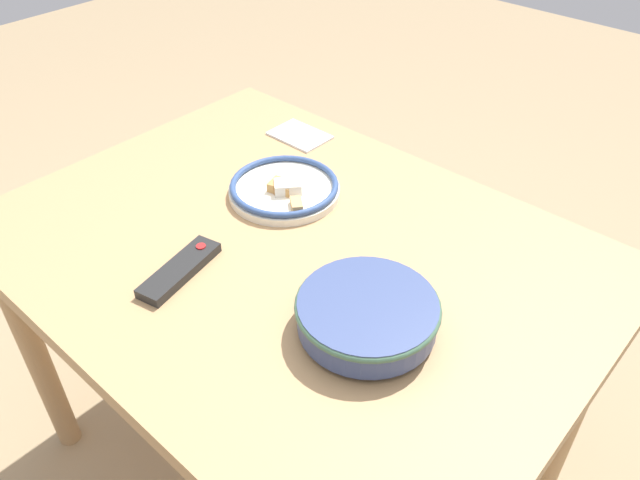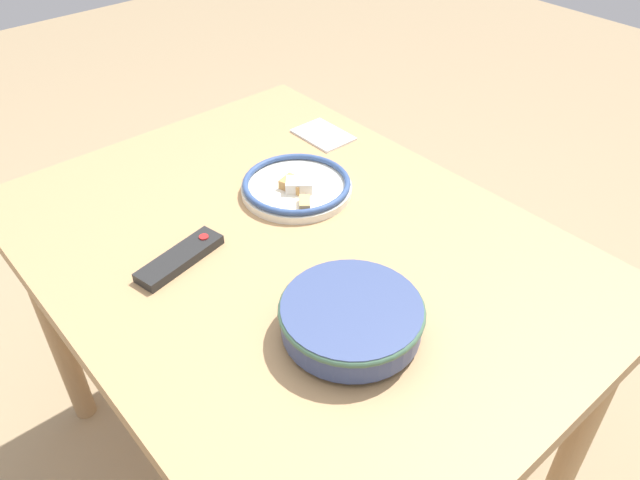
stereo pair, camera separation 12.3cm
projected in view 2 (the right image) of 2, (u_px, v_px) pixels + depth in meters
ground_plane at (300, 457)px, 1.76m from camera, size 8.00×8.00×0.00m
dining_table at (294, 277)px, 1.34m from camera, size 1.23×0.92×0.78m
noodle_bowl at (351, 317)px, 1.06m from camera, size 0.25×0.25×0.07m
food_plate at (297, 186)px, 1.41m from camera, size 0.25×0.25×0.04m
tv_remote at (180, 258)px, 1.23m from camera, size 0.09×0.20×0.02m
folded_napkin at (323, 135)px, 1.63m from camera, size 0.15×0.10×0.01m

